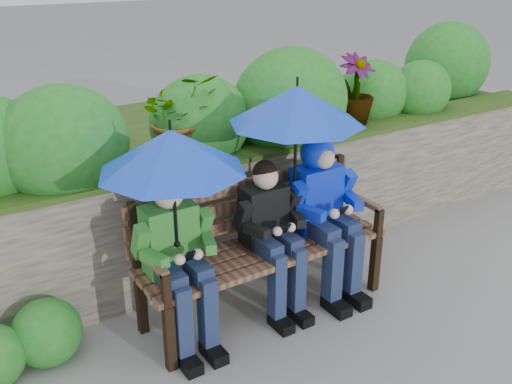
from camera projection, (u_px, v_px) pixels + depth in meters
ground at (263, 313)px, 4.26m from camera, size 60.00×60.00×0.00m
garden_backdrop at (167, 170)px, 5.22m from camera, size 8.00×2.86×1.83m
park_bench at (259, 238)px, 4.17m from camera, size 1.89×0.55×1.00m
boy_left at (177, 254)px, 3.71m from camera, size 0.52×0.61×1.20m
boy_middle at (271, 229)px, 4.09m from camera, size 0.49×0.57×1.15m
boy_right at (324, 204)px, 4.29m from camera, size 0.56×0.67×1.25m
umbrella_left at (171, 151)px, 3.43m from camera, size 0.94×0.94×0.85m
umbrella_right at (297, 105)px, 3.93m from camera, size 0.97×0.97×0.96m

